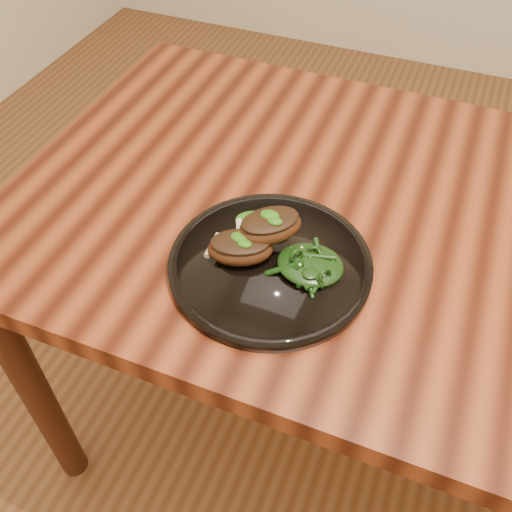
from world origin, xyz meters
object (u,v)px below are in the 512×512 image
Objects in this scene: desk at (472,277)px; lamb_chop_front at (240,248)px; plate at (270,264)px; greens_heap at (311,262)px.

lamb_chop_front reaches higher than desk.
greens_heap is at bearing 5.19° from plate.
plate is at bearing -149.07° from desk.
greens_heap is (0.10, 0.02, -0.00)m from lamb_chop_front.
lamb_chop_front is 0.11m from greens_heap.
plate reaches higher than desk.
desk is 0.32m from greens_heap.
desk is at bearing 36.05° from greens_heap.
greens_heap is (0.06, 0.01, 0.02)m from plate.
greens_heap is at bearing 8.93° from lamb_chop_front.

